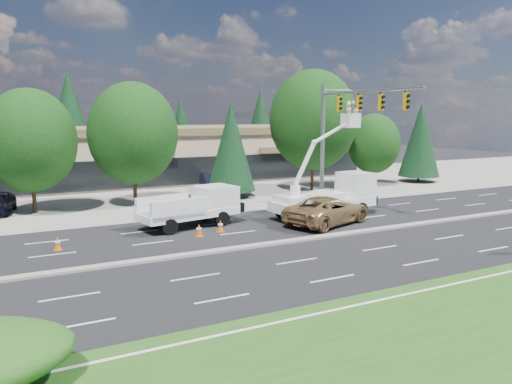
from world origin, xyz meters
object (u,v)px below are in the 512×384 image
signal_mast (341,125)px  bucket_truck (332,192)px  utility_pickup (195,210)px  minivan (328,210)px

signal_mast → bucket_truck: 5.50m
utility_pickup → minivan: (7.55, -3.24, -0.10)m
signal_mast → minivan: size_ratio=1.63×
signal_mast → utility_pickup: size_ratio=1.58×
signal_mast → bucket_truck: signal_mast is taller
utility_pickup → bucket_truck: bucket_truck is taller
utility_pickup → bucket_truck: bearing=-18.9°
signal_mast → minivan: bearing=-133.5°
utility_pickup → minivan: bearing=-34.1°
signal_mast → minivan: (-4.03, -4.24, -5.19)m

